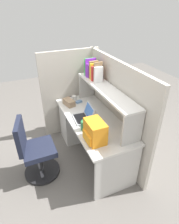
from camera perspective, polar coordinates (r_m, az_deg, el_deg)
ground_plane at (r=3.30m, az=0.82°, el=-12.56°), size 8.00×8.00×0.00m
desk at (r=3.32m, az=-1.88°, el=-3.22°), size 1.60×0.70×0.73m
cubicle_partition_rear at (r=2.97m, az=7.63°, el=0.47°), size 1.84×0.05×1.55m
cubicle_partition_left at (r=3.50m, az=-5.57°, el=5.56°), size 0.05×1.06×1.55m
overhead_hutch at (r=2.75m, az=4.81°, el=5.22°), size 1.44×0.28×0.45m
reference_books_on_shelf at (r=3.02m, az=1.22°, el=12.32°), size 0.40×0.18×0.29m
laptop at (r=2.80m, az=-1.54°, el=-1.21°), size 0.33×0.29×0.22m
backpack at (r=2.35m, az=1.57°, el=-5.89°), size 0.30×0.23×0.28m
computer_mouse at (r=3.26m, az=-3.21°, el=3.08°), size 0.08×0.11×0.03m
paper_cup at (r=3.33m, az=-4.59°, el=4.13°), size 0.08×0.08×0.08m
tissue_box at (r=3.18m, az=-6.15°, el=2.87°), size 0.24×0.17×0.10m
snack_canister at (r=2.57m, az=-1.55°, el=-4.02°), size 0.10×0.10×0.13m
office_chair at (r=2.85m, az=-15.91°, el=-11.65°), size 0.52×0.53×0.93m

